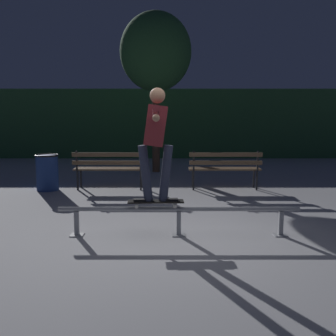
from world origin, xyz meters
TOP-DOWN VIEW (x-y plane):
  - ground_plane at (0.00, 0.00)m, footprint 90.00×90.00m
  - hedge_backdrop at (0.00, 10.27)m, footprint 24.00×1.20m
  - grind_rail at (0.00, 0.18)m, footprint 3.38×0.18m
  - skateboard at (-0.32, 0.18)m, footprint 0.79×0.23m
  - skateboarder at (-0.32, 0.18)m, footprint 0.62×1.41m
  - park_bench_leftmost at (-1.46, 3.57)m, footprint 1.60×0.43m
  - park_bench_left_center at (1.12, 3.57)m, footprint 1.60×0.43m
  - tree_behind_benches at (-0.50, 6.29)m, footprint 2.01×2.01m
  - trash_can at (-2.83, 3.49)m, footprint 0.52×0.52m

SIDE VIEW (x-z plane):
  - ground_plane at x=0.00m, z-range 0.00..0.00m
  - grind_rail at x=0.00m, z-range 0.10..0.52m
  - trash_can at x=-2.83m, z-range 0.01..0.81m
  - skateboard at x=-0.32m, z-range 0.44..0.53m
  - park_bench_leftmost at x=-1.46m, z-range 0.10..0.98m
  - park_bench_left_center at x=1.12m, z-range 0.10..0.98m
  - hedge_backdrop at x=0.00m, z-range 0.00..2.57m
  - skateboarder at x=-0.32m, z-range 0.64..2.20m
  - tree_behind_benches at x=-0.50m, z-range 1.12..5.63m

